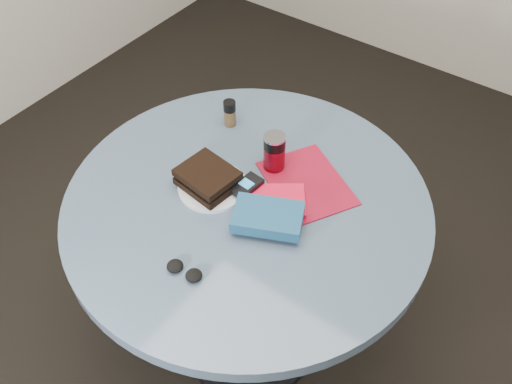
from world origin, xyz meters
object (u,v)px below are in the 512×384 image
Objects in this scene: table at (248,238)px; novel at (268,217)px; magazine at (307,183)px; plate at (212,187)px; pepper_grinder at (230,113)px; soda_can at (274,152)px; mp3_player at (247,186)px; red_book at (272,201)px; headphones at (184,271)px; sandwich at (208,178)px.

table is 5.65× the size of novel.
magazine is 0.19m from novel.
novel is (0.20, -0.02, 0.03)m from plate.
pepper_grinder is 0.49× the size of novel.
soda_can is 1.34× the size of pepper_grinder.
plate is (-0.10, -0.02, 0.17)m from table.
soda_can is (-0.01, 0.15, 0.22)m from table.
novel reaches higher than table.
soda_can is 0.13m from mp3_player.
red_book is 1.83× the size of mp3_player.
headphones reaches higher than plate.
mp3_player is (-0.02, 0.02, 0.19)m from table.
plate is 1.16× the size of sandwich.
novel is (0.03, -0.07, 0.02)m from red_book.
headphones reaches higher than table.
mp3_player reaches higher than red_book.
plate is at bearing 29.33° from sandwich.
table is at bearing -51.94° from mp3_player.
soda_can is 0.67× the size of red_book.
soda_can is 0.12m from magazine.
sandwich is 0.19m from red_book.
sandwich is 0.28m from magazine.
table is 3.81× the size of magazine.
magazine is (0.21, 0.17, -0.04)m from sandwich.
plate is 1.91× the size of headphones.
sandwich is 0.20m from soda_can.
sandwich is at bearing -153.74° from mp3_player.
table is 10.53× the size of mp3_player.
plate is 0.26m from magazine.
novel is 1.77× the size of headphones.
soda_can is 0.43m from headphones.
sandwich is at bearing 117.41° from headphones.
novel is 1.86× the size of mp3_player.
sandwich is at bearing -65.21° from pepper_grinder.
soda_can reaches higher than plate.
headphones is at bearing -85.68° from soda_can.
mp3_player is at bearing -102.88° from magazine.
plate is at bearing 160.24° from red_book.
pepper_grinder reaches higher than table.
sandwich reaches higher than mp3_player.
sandwich is 1.42× the size of soda_can.
magazine is (0.33, -0.08, -0.04)m from pepper_grinder.
sandwich is (-0.01, -0.01, 0.03)m from plate.
soda_can is at bearing 94.32° from headphones.
sandwich is at bearing -110.78° from magazine.
plate is 2.20× the size of pepper_grinder.
mp3_player is (-0.12, -0.12, 0.02)m from magazine.
pepper_grinder is at bearing 116.11° from novel.
plate is 0.17m from red_book.
sandwich is at bearing -167.44° from table.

